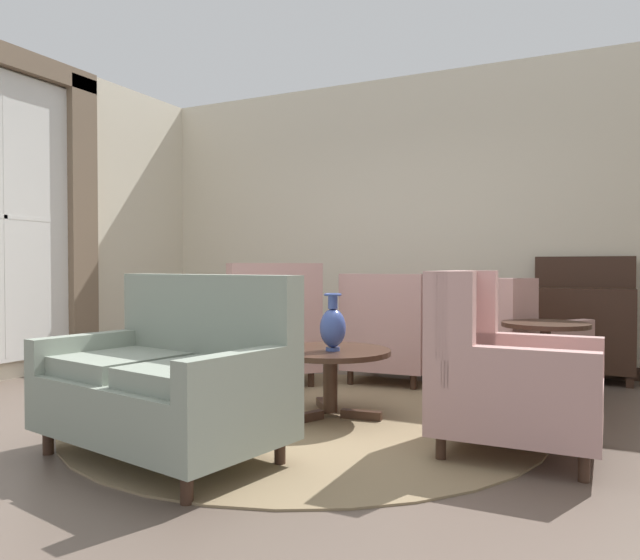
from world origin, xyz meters
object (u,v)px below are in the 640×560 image
(settee, at_px, (169,381))
(sideboard, at_px, (583,327))
(armchair_foreground_right, at_px, (270,334))
(armchair_beside_settee, at_px, (507,346))
(armchair_far_left, at_px, (501,376))
(armchair_near_sideboard, at_px, (390,336))
(porcelain_vase, at_px, (333,326))
(coffee_table, at_px, (330,363))
(side_table, at_px, (545,361))

(settee, distance_m, sideboard, 3.87)
(armchair_foreground_right, height_order, armchair_beside_settee, armchair_foreground_right)
(armchair_far_left, bearing_deg, armchair_foreground_right, 64.07)
(armchair_beside_settee, bearing_deg, settee, 93.84)
(armchair_near_sideboard, relative_size, sideboard, 0.86)
(settee, bearing_deg, porcelain_vase, 76.61)
(coffee_table, relative_size, armchair_far_left, 0.81)
(armchair_far_left, bearing_deg, armchair_near_sideboard, 36.90)
(porcelain_vase, relative_size, armchair_near_sideboard, 0.39)
(armchair_far_left, xyz_separation_m, armchair_foreground_right, (-2.13, 1.04, 0.02))
(settee, relative_size, sideboard, 1.30)
(coffee_table, height_order, sideboard, sideboard)
(settee, height_order, armchair_beside_settee, settee)
(coffee_table, xyz_separation_m, armchair_far_left, (1.18, -0.25, 0.05))
(armchair_near_sideboard, distance_m, armchair_foreground_right, 1.09)
(settee, bearing_deg, armchair_beside_settee, 69.31)
(settee, distance_m, armchair_foreground_right, 2.00)
(armchair_far_left, height_order, sideboard, sideboard)
(armchair_foreground_right, xyz_separation_m, side_table, (2.29, -0.24, -0.04))
(settee, xyz_separation_m, armchair_beside_settee, (1.44, 2.35, -0.01))
(porcelain_vase, xyz_separation_m, armchair_far_left, (1.13, -0.19, -0.21))
(armchair_near_sideboard, bearing_deg, armchair_foreground_right, 30.25)
(armchair_near_sideboard, relative_size, armchair_foreground_right, 0.89)
(armchair_beside_settee, bearing_deg, sideboard, -81.63)
(coffee_table, bearing_deg, settee, -111.17)
(coffee_table, xyz_separation_m, settee, (-0.44, -1.14, 0.03))
(armchair_far_left, relative_size, sideboard, 0.90)
(armchair_beside_settee, relative_size, side_table, 1.76)
(coffee_table, bearing_deg, armchair_near_sideboard, 92.16)
(settee, xyz_separation_m, armchair_foreground_right, (-0.51, 1.93, 0.03))
(armchair_far_left, bearing_deg, side_table, -11.36)
(side_table, xyz_separation_m, sideboard, (0.17, 1.65, 0.08))
(sideboard, bearing_deg, porcelain_vase, -122.86)
(side_table, bearing_deg, settee, -136.40)
(settee, bearing_deg, sideboard, 70.63)
(armchair_near_sideboard, bearing_deg, sideboard, -155.76)
(settee, bearing_deg, armchair_far_left, 39.78)
(armchair_near_sideboard, relative_size, side_table, 1.47)
(coffee_table, distance_m, side_table, 1.45)
(settee, relative_size, armchair_far_left, 1.45)
(sideboard, bearing_deg, coffee_table, -124.35)
(armchair_foreground_right, distance_m, armchair_beside_settee, 2.00)
(armchair_far_left, relative_size, armchair_beside_settee, 0.86)
(armchair_near_sideboard, height_order, armchair_beside_settee, armchair_near_sideboard)
(coffee_table, distance_m, armchair_foreground_right, 1.24)
(armchair_foreground_right, bearing_deg, armchair_far_left, 108.23)
(sideboard, bearing_deg, armchair_far_left, -97.65)
(armchair_near_sideboard, distance_m, side_table, 1.62)
(armchair_foreground_right, bearing_deg, armchair_near_sideboard, 167.75)
(side_table, bearing_deg, armchair_near_sideboard, 148.90)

